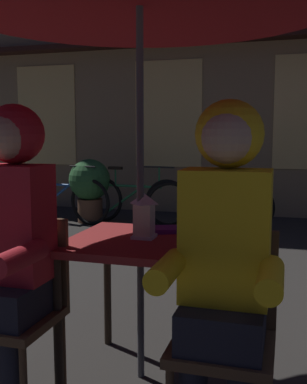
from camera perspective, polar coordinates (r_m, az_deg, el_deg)
The scene contains 13 objects.
ground_plane at distance 2.60m, azimuth -1.57°, elevation -21.94°, with size 60.00×60.00×0.00m, color #2D2B28.
cafe_table at distance 2.35m, azimuth -1.63°, elevation -8.23°, with size 0.72×0.72×0.74m.
lantern at distance 2.32m, azimuth -1.18°, elevation -2.83°, with size 0.11×0.11×0.23m.
chair_left at distance 2.28m, azimuth -16.49°, elevation -12.97°, with size 0.40×0.40×0.87m.
chair_right at distance 1.96m, azimuth 8.88°, elevation -16.13°, with size 0.40×0.40×0.87m.
person_left_hooded at distance 2.14m, azimuth -17.65°, elevation -4.40°, with size 0.45×0.56×1.40m.
person_right_hooded at distance 1.80m, azimuth 8.86°, elevation -6.31°, with size 0.45×0.56×1.40m.
shopfront_building at distance 7.81m, azimuth 10.86°, elevation 20.52°, with size 10.00×0.93×6.20m.
bicycle_nearest at distance 6.79m, azimuth -11.40°, elevation -0.78°, with size 1.65×0.41×0.84m.
bicycle_second at distance 6.49m, azimuth -2.51°, elevation -1.01°, with size 1.68×0.22×0.84m.
bicycle_third at distance 5.99m, azimuth 6.89°, elevation -1.74°, with size 1.67×0.31×0.84m.
book at distance 2.49m, azimuth 2.39°, elevation -4.67°, with size 0.20×0.14×0.02m, color #661E7A.
potted_plant at distance 6.69m, azimuth -7.95°, elevation 0.87°, with size 0.60×0.60×0.92m.
Camera 1 is at (0.70, -2.16, 1.26)m, focal length 42.83 mm.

